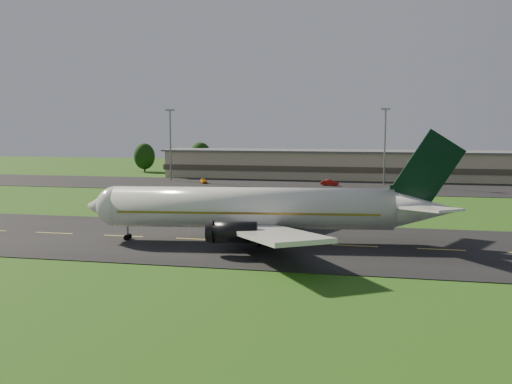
% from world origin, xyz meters
% --- Properties ---
extents(ground, '(360.00, 360.00, 0.00)m').
position_xyz_m(ground, '(0.00, 0.00, 0.00)').
color(ground, '#214B12').
rests_on(ground, ground).
extents(taxiway, '(220.00, 30.00, 0.10)m').
position_xyz_m(taxiway, '(0.00, 0.00, 0.05)').
color(taxiway, black).
rests_on(taxiway, ground).
extents(apron, '(260.00, 30.00, 0.10)m').
position_xyz_m(apron, '(0.00, 72.00, 0.05)').
color(apron, black).
rests_on(apron, ground).
extents(airliner, '(51.19, 41.87, 15.57)m').
position_xyz_m(airliner, '(-13.13, 0.10, 4.66)').
color(airliner, white).
rests_on(airliner, ground).
extents(terminal, '(145.00, 16.00, 8.40)m').
position_xyz_m(terminal, '(6.40, 96.18, 3.99)').
color(terminal, '#BBA78F').
rests_on(terminal, ground).
extents(light_mast_west, '(2.40, 1.20, 20.35)m').
position_xyz_m(light_mast_west, '(-55.00, 80.00, 12.74)').
color(light_mast_west, gray).
rests_on(light_mast_west, ground).
extents(light_mast_centre, '(2.40, 1.20, 20.35)m').
position_xyz_m(light_mast_centre, '(5.00, 80.00, 12.74)').
color(light_mast_centre, gray).
rests_on(light_mast_centre, ground).
extents(tree_line, '(193.61, 10.60, 11.05)m').
position_xyz_m(tree_line, '(32.60, 106.31, 5.29)').
color(tree_line, black).
rests_on(tree_line, ground).
extents(service_vehicle_a, '(3.07, 4.09, 1.30)m').
position_xyz_m(service_vehicle_a, '(-43.23, 73.38, 0.75)').
color(service_vehicle_a, orange).
rests_on(service_vehicle_a, apron).
extents(service_vehicle_b, '(4.81, 2.48, 1.51)m').
position_xyz_m(service_vehicle_b, '(-8.94, 74.08, 0.86)').
color(service_vehicle_b, '#950E09').
rests_on(service_vehicle_b, apron).
extents(service_vehicle_c, '(3.69, 5.07, 1.28)m').
position_xyz_m(service_vehicle_c, '(8.19, 70.42, 0.74)').
color(service_vehicle_c, white).
rests_on(service_vehicle_c, apron).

